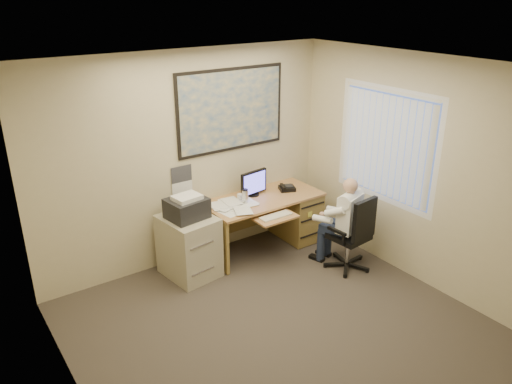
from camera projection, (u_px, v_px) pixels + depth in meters
room_shell at (304, 225)px, 4.52m from camera, size 4.00×4.50×2.70m
desk at (281, 212)px, 6.95m from camera, size 1.60×0.97×1.09m
world_map at (231, 110)px, 6.34m from camera, size 1.56×0.03×1.06m
wall_calendar at (182, 182)px, 6.26m from camera, size 0.28×0.01×0.42m
window_blinds at (386, 146)px, 6.09m from camera, size 0.06×1.40×1.30m
filing_cabinet at (189, 241)px, 6.12m from camera, size 0.64×0.74×1.07m
office_chair at (350, 248)px, 6.31m from camera, size 0.66×0.66×1.00m
person at (348, 223)px, 6.25m from camera, size 0.67×0.81×1.21m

